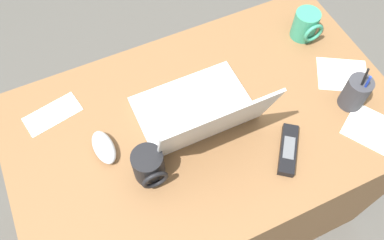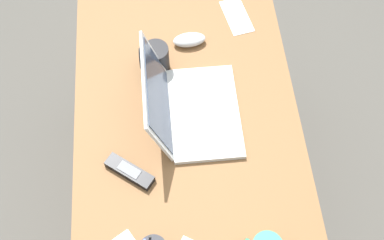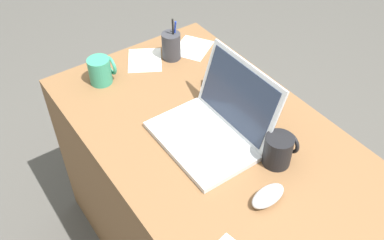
{
  "view_description": "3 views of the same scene",
  "coord_description": "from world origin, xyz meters",
  "px_view_note": "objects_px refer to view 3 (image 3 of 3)",
  "views": [
    {
      "loc": [
        0.29,
        0.52,
        1.77
      ],
      "look_at": [
        0.05,
        0.01,
        0.81
      ],
      "focal_mm": 36.85,
      "sensor_mm": 36.0,
      "label": 1
    },
    {
      "loc": [
        -0.76,
        0.06,
        2.12
      ],
      "look_at": [
        -0.04,
        -0.01,
        0.82
      ],
      "focal_mm": 45.87,
      "sensor_mm": 36.0,
      "label": 2
    },
    {
      "loc": [
        0.78,
        -0.63,
        1.75
      ],
      "look_at": [
        -0.02,
        -0.06,
        0.83
      ],
      "focal_mm": 40.37,
      "sensor_mm": 36.0,
      "label": 3
    }
  ],
  "objects_px": {
    "laptop": "(213,125)",
    "cordless_phone": "(225,83)",
    "coffee_mug_white": "(279,150)",
    "pen_holder": "(171,46)",
    "coffee_mug_tall": "(101,70)",
    "computer_mouse": "(268,196)"
  },
  "relations": [
    {
      "from": "pen_holder",
      "to": "laptop",
      "type": "bearing_deg",
      "value": -16.63
    },
    {
      "from": "laptop",
      "to": "coffee_mug_white",
      "type": "distance_m",
      "value": 0.22
    },
    {
      "from": "laptop",
      "to": "pen_holder",
      "type": "xyz_separation_m",
      "value": [
        -0.45,
        0.13,
        0.01
      ]
    },
    {
      "from": "cordless_phone",
      "to": "coffee_mug_tall",
      "type": "bearing_deg",
      "value": -128.23
    },
    {
      "from": "cordless_phone",
      "to": "laptop",
      "type": "bearing_deg",
      "value": -46.71
    },
    {
      "from": "computer_mouse",
      "to": "coffee_mug_tall",
      "type": "distance_m",
      "value": 0.77
    },
    {
      "from": "laptop",
      "to": "cordless_phone",
      "type": "height_order",
      "value": "laptop"
    },
    {
      "from": "laptop",
      "to": "pen_holder",
      "type": "relative_size",
      "value": 1.91
    },
    {
      "from": "coffee_mug_tall",
      "to": "laptop",
      "type": "bearing_deg",
      "value": 19.09
    },
    {
      "from": "laptop",
      "to": "pen_holder",
      "type": "bearing_deg",
      "value": 163.37
    },
    {
      "from": "laptop",
      "to": "cordless_phone",
      "type": "relative_size",
      "value": 2.25
    },
    {
      "from": "pen_holder",
      "to": "computer_mouse",
      "type": "bearing_deg",
      "value": -12.31
    },
    {
      "from": "coffee_mug_white",
      "to": "pen_holder",
      "type": "bearing_deg",
      "value": 176.61
    },
    {
      "from": "coffee_mug_white",
      "to": "cordless_phone",
      "type": "distance_m",
      "value": 0.4
    },
    {
      "from": "laptop",
      "to": "coffee_mug_tall",
      "type": "distance_m",
      "value": 0.49
    },
    {
      "from": "coffee_mug_tall",
      "to": "pen_holder",
      "type": "bearing_deg",
      "value": 86.25
    },
    {
      "from": "computer_mouse",
      "to": "coffee_mug_tall",
      "type": "bearing_deg",
      "value": -174.22
    },
    {
      "from": "coffee_mug_white",
      "to": "laptop",
      "type": "bearing_deg",
      "value": -154.2
    },
    {
      "from": "coffee_mug_white",
      "to": "pen_holder",
      "type": "xyz_separation_m",
      "value": [
        -0.64,
        0.04,
        0.0
      ]
    },
    {
      "from": "coffee_mug_tall",
      "to": "coffee_mug_white",
      "type": "bearing_deg",
      "value": 21.15
    },
    {
      "from": "laptop",
      "to": "computer_mouse",
      "type": "height_order",
      "value": "laptop"
    },
    {
      "from": "cordless_phone",
      "to": "pen_holder",
      "type": "relative_size",
      "value": 0.85
    }
  ]
}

